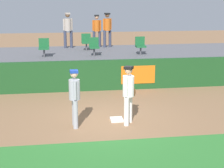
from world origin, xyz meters
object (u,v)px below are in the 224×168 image
object	(u,v)px
seat_back_center	(86,41)
spectator_casual	(97,28)
seat_front_left	(44,47)
spectator_hooded	(107,27)
seat_front_right	(140,45)
spectator_capped	(68,28)
player_fielder_home	(129,91)
seat_front_center	(94,46)
player_runner_visitor	(75,94)
first_base	(117,119)

from	to	relation	value
seat_back_center	spectator_casual	bearing A→B (deg)	59.85
seat_front_left	spectator_hooded	world-z (taller)	spectator_hooded
spectator_hooded	spectator_casual	xyz separation A→B (m)	(-0.55, 0.17, -0.06)
spectator_hooded	seat_front_right	bearing A→B (deg)	92.50
seat_back_center	spectator_capped	distance (m)	1.47
player_fielder_home	spectator_casual	world-z (taller)	spectator_casual
seat_front_center	spectator_casual	size ratio (longest dim) A/B	0.49
spectator_hooded	spectator_casual	bearing A→B (deg)	-37.31
player_runner_visitor	seat_front_right	distance (m)	6.81
seat_front_center	player_runner_visitor	bearing A→B (deg)	-101.77
seat_front_left	spectator_casual	world-z (taller)	spectator_casual
player_runner_visitor	seat_front_center	size ratio (longest dim) A/B	2.15
first_base	spectator_capped	distance (m)	8.72
spectator_hooded	spectator_capped	distance (m)	2.10
player_fielder_home	player_runner_visitor	size ratio (longest dim) A/B	1.04
player_fielder_home	seat_back_center	world-z (taller)	seat_back_center
first_base	player_runner_visitor	xyz separation A→B (m)	(-1.37, -0.35, 1.01)
seat_back_center	spectator_casual	xyz separation A→B (m)	(0.67, 1.16, 0.53)
spectator_capped	spectator_casual	distance (m)	1.56
first_base	player_fielder_home	world-z (taller)	player_fielder_home
seat_back_center	seat_front_center	size ratio (longest dim) A/B	1.00
seat_front_center	spectator_hooded	xyz separation A→B (m)	(1.01, 2.79, 0.59)
first_base	seat_back_center	bearing A→B (deg)	92.83
spectator_casual	seat_front_right	bearing A→B (deg)	119.49
seat_front_right	spectator_hooded	size ratio (longest dim) A/B	0.46
player_fielder_home	seat_front_center	distance (m)	5.90
spectator_capped	spectator_casual	bearing A→B (deg)	174.99
player_fielder_home	seat_front_center	xyz separation A→B (m)	(-0.47, 5.84, 0.67)
player_runner_visitor	spectator_hooded	bearing A→B (deg)	162.98
spectator_capped	seat_back_center	bearing A→B (deg)	120.45
player_runner_visitor	seat_front_center	xyz separation A→B (m)	(1.22, 5.85, 0.71)
player_runner_visitor	seat_back_center	world-z (taller)	seat_back_center
seat_front_center	seat_front_right	bearing A→B (deg)	0.00
first_base	player_runner_visitor	bearing A→B (deg)	-165.52
player_fielder_home	spectator_hooded	size ratio (longest dim) A/B	1.03
player_fielder_home	spectator_capped	size ratio (longest dim) A/B	1.01
seat_front_right	player_fielder_home	bearing A→B (deg)	-106.41
player_runner_visitor	seat_back_center	xyz separation A→B (m)	(1.01, 7.65, 0.71)
first_base	seat_front_right	world-z (taller)	seat_front_right
seat_front_left	spectator_capped	xyz separation A→B (m)	(1.19, 2.82, 0.60)
seat_front_right	seat_front_center	xyz separation A→B (m)	(-2.19, -0.00, -0.00)
player_fielder_home	seat_front_center	world-z (taller)	seat_front_center
spectator_hooded	spectator_casual	world-z (taller)	spectator_hooded
first_base	spectator_hooded	bearing A→B (deg)	84.08
first_base	spectator_casual	world-z (taller)	spectator_casual
first_base	spectator_hooded	world-z (taller)	spectator_hooded
seat_back_center	spectator_hooded	size ratio (longest dim) A/B	0.46
seat_front_right	first_base	bearing A→B (deg)	-110.37
spectator_casual	seat_front_center	bearing A→B (deg)	80.28
seat_front_right	seat_back_center	xyz separation A→B (m)	(-2.40, 1.80, 0.00)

